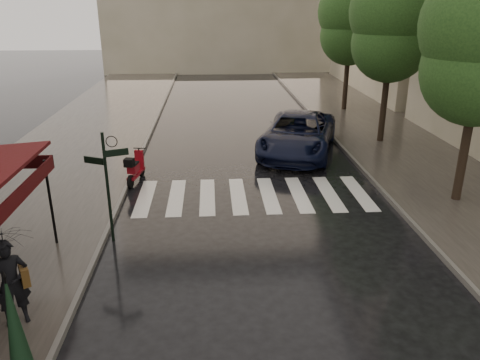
{
  "coord_description": "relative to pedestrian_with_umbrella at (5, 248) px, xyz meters",
  "views": [
    {
      "loc": [
        1.57,
        -8.73,
        6.18
      ],
      "look_at": [
        2.38,
        3.83,
        1.4
      ],
      "focal_mm": 35.0,
      "sensor_mm": 36.0,
      "label": 1
    }
  ],
  "objects": [
    {
      "name": "sidewalk_near",
      "position": [
        -2.1,
        12.61,
        -1.75
      ],
      "size": [
        6.0,
        60.0,
        0.12
      ],
      "primitive_type": "cube",
      "color": "#38332D",
      "rests_on": "ground"
    },
    {
      "name": "parasol_back",
      "position": [
        0.75,
        -1.72,
        -0.51
      ],
      "size": [
        0.41,
        0.41,
        2.18
      ],
      "color": "black",
      "rests_on": "sidewalk_near"
    },
    {
      "name": "sidewalk_far",
      "position": [
        12.65,
        12.61,
        -1.75
      ],
      "size": [
        5.5,
        60.0,
        0.12
      ],
      "primitive_type": "cube",
      "color": "#38332D",
      "rests_on": "ground"
    },
    {
      "name": "curb_far",
      "position": [
        9.85,
        12.61,
        -1.73
      ],
      "size": [
        0.12,
        60.0,
        0.16
      ],
      "primitive_type": "cube",
      "color": "#595651",
      "rests_on": "ground"
    },
    {
      "name": "scooter",
      "position": [
        1.19,
        8.12,
        -1.28
      ],
      "size": [
        0.63,
        1.72,
        1.14
      ],
      "rotation": [
        0.0,
        0.0,
        -0.18
      ],
      "color": "black",
      "rests_on": "ground"
    },
    {
      "name": "crosswalk",
      "position": [
        5.38,
        6.61,
        -1.8
      ],
      "size": [
        7.85,
        3.2,
        0.01
      ],
      "color": "silver",
      "rests_on": "ground"
    },
    {
      "name": "tree_mid",
      "position": [
        11.9,
        12.61,
        3.79
      ],
      "size": [
        3.8,
        3.8,
        8.34
      ],
      "color": "black",
      "rests_on": "sidewalk_far"
    },
    {
      "name": "ground",
      "position": [
        2.4,
        0.61,
        -1.81
      ],
      "size": [
        120.0,
        120.0,
        0.0
      ],
      "primitive_type": "plane",
      "color": "black",
      "rests_on": "ground"
    },
    {
      "name": "pedestrian_with_umbrella",
      "position": [
        0.0,
        0.0,
        0.0
      ],
      "size": [
        1.49,
        1.49,
        2.54
      ],
      "rotation": [
        0.0,
        0.0,
        0.52
      ],
      "color": "black",
      "rests_on": "sidewalk_near"
    },
    {
      "name": "curb_near",
      "position": [
        0.95,
        12.61,
        -1.73
      ],
      "size": [
        0.12,
        60.0,
        0.16
      ],
      "primitive_type": "cube",
      "color": "#595651",
      "rests_on": "ground"
    },
    {
      "name": "signpost",
      "position": [
        1.21,
        3.61,
        0.02
      ],
      "size": [
        1.17,
        0.29,
        3.1
      ],
      "color": "black",
      "rests_on": "ground"
    },
    {
      "name": "tree_far",
      "position": [
        12.1,
        19.61,
        3.65
      ],
      "size": [
        3.8,
        3.8,
        8.16
      ],
      "color": "black",
      "rests_on": "sidewalk_far"
    },
    {
      "name": "parked_car",
      "position": [
        7.75,
        11.33,
        -0.95
      ],
      "size": [
        4.64,
        6.75,
        1.72
      ],
      "primitive_type": "imported",
      "rotation": [
        0.0,
        0.0,
        -0.32
      ],
      "color": "black",
      "rests_on": "ground"
    }
  ]
}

